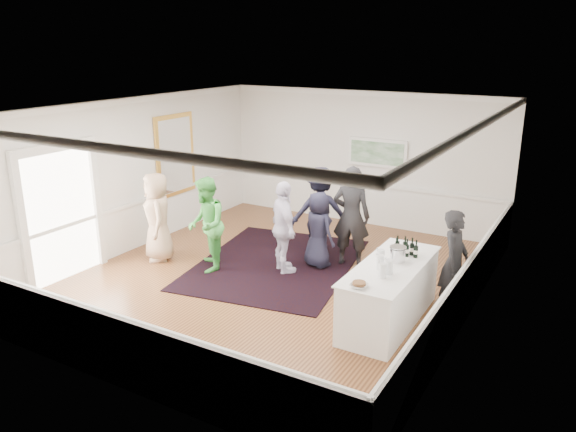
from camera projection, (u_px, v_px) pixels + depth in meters
The scene contains 23 objects.
floor at pixel (276, 278), 10.59m from camera, with size 8.00×8.00×0.00m, color brown.
ceiling at pixel (275, 107), 9.63m from camera, with size 7.00×8.00×0.02m, color white.
wall_left at pixel (133, 175), 11.78m from camera, with size 0.02×8.00×3.20m, color white.
wall_right at pixel (474, 227), 8.44m from camera, with size 0.02×8.00×3.20m, color white.
wall_back at pixel (362, 158), 13.42m from camera, with size 7.00×0.02×3.20m, color white.
wall_front at pixel (105, 272), 6.80m from camera, with size 7.00×0.02×3.20m, color white.
wainscoting at pixel (276, 254), 10.44m from camera, with size 7.00×8.00×1.00m, color white, non-canonical shape.
mirror at pixel (175, 155), 12.77m from camera, with size 0.05×1.25×1.85m.
doorway at pixel (60, 205), 10.24m from camera, with size 0.10×1.78×2.56m.
landscape_painting at pixel (377, 153), 13.13m from camera, with size 1.44×0.06×0.66m.
area_rug at pixel (276, 264), 11.26m from camera, with size 2.93×3.85×0.02m, color black.
serving_table at pixel (390, 293), 8.83m from camera, with size 0.91×2.39×0.97m.
bartender at pixel (454, 263), 9.01m from camera, with size 0.64×0.42×1.75m, color black.
guest_tan at pixel (157, 217), 11.27m from camera, with size 0.88×0.58×1.81m, color tan.
guest_green at pixel (206, 225), 10.74m from camera, with size 0.89×0.70×1.84m, color green.
guest_lilac at pixel (284, 228), 10.63m from camera, with size 1.05×0.44×1.80m, color silver.
guest_dark_a at pixel (320, 211), 11.59m from camera, with size 1.19×0.68×1.84m, color black.
guest_dark_b at pixel (351, 216), 10.95m from camera, with size 0.73×0.48×2.02m, color black.
guest_navy at pixel (318, 230), 10.95m from camera, with size 0.74×0.48×1.52m, color black.
wine_bottles at pixel (406, 246), 9.04m from camera, with size 0.40×0.23×0.31m.
juice_pitchers at pixel (383, 263), 8.43m from camera, with size 0.37×0.62×0.24m.
ice_bucket at pixel (398, 254), 8.79m from camera, with size 0.26×0.26×0.24m, color silver.
nut_bowl at pixel (359, 285), 7.89m from camera, with size 0.26×0.26×0.07m.
Camera 1 is at (5.07, -8.34, 4.28)m, focal length 35.00 mm.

